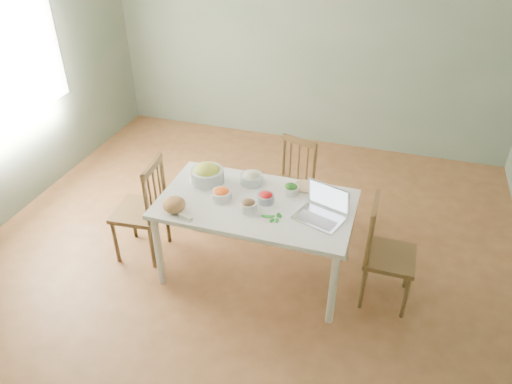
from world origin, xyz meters
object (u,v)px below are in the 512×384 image
(bread_boule, at_px, (174,205))
(laptop, at_px, (320,206))
(bowl_squash, at_px, (207,174))
(chair_far, at_px, (289,187))
(chair_right, at_px, (391,254))
(chair_left, at_px, (138,209))
(dining_table, at_px, (256,238))

(bread_boule, xyz_separation_m, laptop, (1.12, 0.24, 0.07))
(laptop, bearing_deg, bowl_squash, -175.32)
(chair_far, xyz_separation_m, chair_right, (1.02, -0.74, 0.02))
(bowl_squash, height_order, laptop, laptop)
(chair_far, bearing_deg, bowl_squash, -119.11)
(chair_left, bearing_deg, chair_far, 119.90)
(dining_table, distance_m, bowl_squash, 0.70)
(chair_far, height_order, chair_left, chair_left)
(dining_table, distance_m, bread_boule, 0.79)
(chair_left, xyz_separation_m, bowl_squash, (0.59, 0.23, 0.34))
(chair_left, xyz_separation_m, bread_boule, (0.50, -0.24, 0.32))
(dining_table, bearing_deg, laptop, -7.95)
(dining_table, distance_m, laptop, 0.74)
(chair_right, height_order, bread_boule, chair_right)
(dining_table, xyz_separation_m, chair_right, (1.12, 0.01, 0.09))
(bread_boule, bearing_deg, laptop, 11.92)
(dining_table, distance_m, chair_left, 1.09)
(dining_table, height_order, chair_right, chair_right)
(bowl_squash, distance_m, laptop, 1.06)
(dining_table, height_order, laptop, laptop)
(chair_far, bearing_deg, laptop, -46.10)
(dining_table, bearing_deg, bread_boule, -151.94)
(chair_far, bearing_deg, chair_left, -128.97)
(chair_left, distance_m, bowl_squash, 0.72)
(dining_table, bearing_deg, chair_right, 0.68)
(bread_boule, height_order, laptop, laptop)
(chair_right, relative_size, laptop, 2.58)
(bread_boule, bearing_deg, chair_right, 10.77)
(laptop, bearing_deg, dining_table, -169.96)
(chair_left, height_order, chair_right, chair_left)
(chair_left, bearing_deg, bread_boule, 59.00)
(dining_table, bearing_deg, bowl_squash, 161.17)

